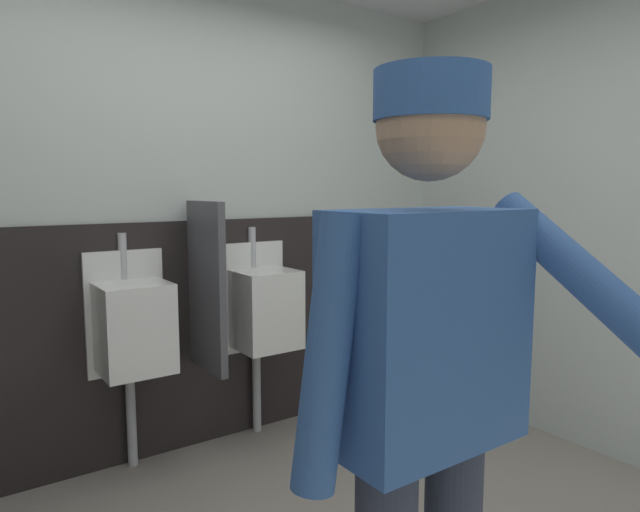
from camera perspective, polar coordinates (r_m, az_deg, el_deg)
wall_back at (r=3.24m, az=-14.05°, el=4.00°), size 4.24×0.12×2.63m
wall_right at (r=3.36m, az=29.77°, el=3.40°), size 0.12×3.66×2.63m
wainscot_band_back at (r=3.27m, az=-13.23°, el=-7.83°), size 3.64×0.03×1.29m
urinal_left at (r=3.00m, az=-18.53°, el=-6.76°), size 0.40×0.34×1.24m
urinal_middle at (r=3.28m, az=-5.83°, el=-5.26°), size 0.40×0.34×1.24m
privacy_divider_panel at (r=3.02m, az=-11.44°, el=-3.07°), size 0.04×0.40×0.90m
person at (r=1.32m, az=10.82°, el=-12.67°), size 0.67×0.60×1.72m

